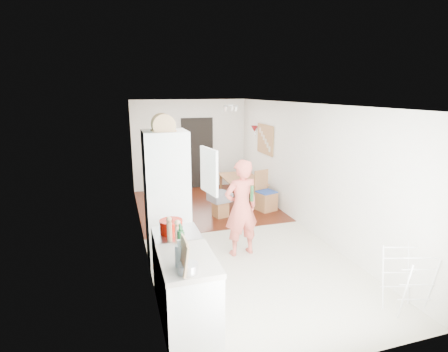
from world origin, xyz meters
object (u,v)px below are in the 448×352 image
drying_rack (407,281)px  stool (220,209)px  dining_table (243,190)px  person (241,199)px  dining_chair (266,191)px

drying_rack → stool: bearing=124.4°
drying_rack → dining_table: bearing=110.5°
person → dining_table: size_ratio=1.45×
dining_table → dining_chair: (0.21, -0.99, 0.23)m
person → drying_rack: size_ratio=2.36×
stool → drying_rack: 4.15m
stool → dining_chair: bearing=5.2°
dining_table → stool: bearing=140.8°
dining_table → drying_rack: 5.05m
stool → drying_rack: bearing=-72.4°
person → dining_table: (1.11, 2.91, -0.74)m
dining_chair → drying_rack: size_ratio=1.13×
person → drying_rack: person is taller
person → stool: bearing=-101.7°
person → drying_rack: 2.63m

